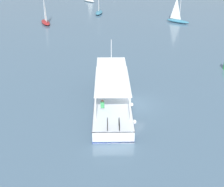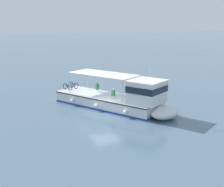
{
  "view_description": "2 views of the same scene",
  "coord_description": "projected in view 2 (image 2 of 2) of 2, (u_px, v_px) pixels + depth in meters",
  "views": [
    {
      "loc": [
        10.88,
        -24.28,
        13.73
      ],
      "look_at": [
        -1.28,
        -1.36,
        1.4
      ],
      "focal_mm": 50.19,
      "sensor_mm": 36.0,
      "label": 1
    },
    {
      "loc": [
        9.9,
        24.11,
        7.98
      ],
      "look_at": [
        -1.28,
        -1.36,
        1.4
      ],
      "focal_mm": 48.36,
      "sensor_mm": 36.0,
      "label": 2
    }
  ],
  "objects": [
    {
      "name": "ground_plane",
      "position": [
        105.0,
        113.0,
        27.19
      ],
      "size": [
        400.0,
        400.0,
        0.0
      ],
      "primitive_type": "plane",
      "color": "slate"
    },
    {
      "name": "ferry_main",
      "position": [
        121.0,
        99.0,
        28.07
      ],
      "size": [
        8.87,
        12.61,
        5.32
      ],
      "color": "silver",
      "rests_on": "ground"
    }
  ]
}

